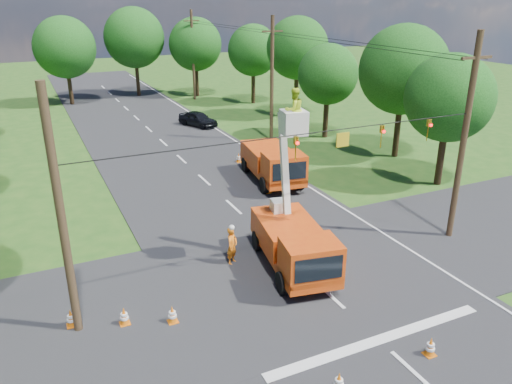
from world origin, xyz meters
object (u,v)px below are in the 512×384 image
pole_left (61,217)px  distant_car (198,119)px  ground_worker (232,246)px  tree_right_d (297,48)px  second_truck (273,163)px  traffic_cone_3 (268,188)px  tree_far_b (134,38)px  pole_right_near (464,138)px  traffic_cone_2 (284,217)px  tree_right_a (449,98)px  traffic_cone_5 (124,316)px  traffic_cone_7 (239,158)px  traffic_cone_1 (430,347)px  traffic_cone_0 (339,382)px  tree_far_c (195,44)px  bucket_truck (294,234)px  pole_right_mid (272,79)px  traffic_cone_6 (71,318)px  tree_right_e (253,50)px  tree_right_c (328,74)px  tree_right_b (404,70)px  pole_right_far (193,55)px  traffic_cone_4 (172,314)px  tree_far_a (65,47)px

pole_left → distant_car: bearing=62.8°
ground_worker → tree_right_d: (17.34, 24.89, 5.79)m
second_truck → traffic_cone_3: second_truck is taller
ground_worker → tree_far_b: 43.65m
pole_right_near → second_truck: bearing=112.3°
traffic_cone_2 → tree_right_d: (13.18, 22.13, 6.32)m
tree_right_a → traffic_cone_2: bearing=-174.6°
traffic_cone_5 → pole_right_near: (16.41, 0.42, 4.75)m
pole_right_near → traffic_cone_7: bearing=107.5°
tree_right_d → traffic_cone_1: bearing=-112.3°
traffic_cone_0 → tree_far_c: 50.45m
bucket_truck → traffic_cone_0: bearing=-98.3°
pole_right_mid → traffic_cone_2: bearing=-114.5°
traffic_cone_6 → tree_right_e: tree_right_e is taller
distant_car → tree_right_a: 23.61m
ground_worker → tree_right_c: 23.51m
traffic_cone_6 → tree_right_a: size_ratio=0.09×
traffic_cone_3 → traffic_cone_5: 14.41m
tree_right_e → pole_left: bearing=-123.7°
traffic_cone_5 → traffic_cone_2: bearing=29.0°
pole_right_mid → traffic_cone_0: bearing=-112.7°
distant_car → tree_right_b: size_ratio=0.42×
pole_left → tree_right_b: tree_right_b is taller
traffic_cone_7 → traffic_cone_0: bearing=-105.7°
distant_car → traffic_cone_0: bearing=-126.1°
traffic_cone_3 → tree_right_e: tree_right_e is taller
distant_car → tree_right_c: size_ratio=0.52×
tree_right_c → tree_right_e: tree_right_e is taller
traffic_cone_6 → pole_right_far: 43.93m
second_truck → traffic_cone_5: 16.49m
traffic_cone_0 → pole_right_mid: bearing=67.3°
pole_right_near → tree_right_a: 7.82m
pole_right_mid → traffic_cone_7: bearing=-138.0°
traffic_cone_5 → tree_right_d: 36.16m
traffic_cone_5 → traffic_cone_7: size_ratio=1.00×
pole_left → tree_right_a: bearing=14.6°
bucket_truck → tree_far_c: bearing=87.1°
bucket_truck → tree_far_b: bearing=96.2°
tree_far_c → traffic_cone_4: bearing=-110.1°
second_truck → distant_car: second_truck is taller
traffic_cone_4 → traffic_cone_3: bearing=48.5°
ground_worker → distant_car: (7.05, 25.17, -0.19)m
distant_car → tree_right_c: bearing=-67.8°
traffic_cone_5 → tree_right_c: (21.11, 19.42, 4.95)m
bucket_truck → second_truck: size_ratio=1.14×
tree_right_a → tree_far_a: 41.37m
distant_car → tree_far_b: bearing=70.7°
traffic_cone_3 → tree_far_a: (-7.83, 33.80, 5.83)m
traffic_cone_0 → tree_right_b: bearing=46.5°
pole_right_far → traffic_cone_0: bearing=-103.5°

